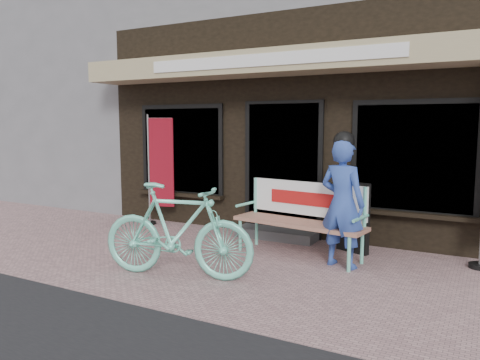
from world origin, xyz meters
The scene contains 8 objects.
ground centered at (0.00, 0.00, 0.00)m, with size 70.00×70.00×0.00m, color #A98182.
storefront centered at (0.00, 4.96, 2.99)m, with size 7.00×6.77×6.00m.
neighbor_left_near centered at (-8.50, 5.50, 3.20)m, with size 10.00×7.00×6.40m, color slate.
bench centered at (0.70, 1.03, 0.60)m, with size 1.93×0.74×1.02m.
person centered at (1.34, 0.78, 0.86)m, with size 0.67×0.51×1.74m.
bicycle centered at (-0.27, -0.56, 0.57)m, with size 0.53×1.89×1.13m, color #75E5C6.
nobori_red centered at (-2.28, 1.68, 1.03)m, with size 0.59×0.29×2.00m.
menu_stand centered at (1.28, 1.53, 0.52)m, with size 0.50×0.28×1.01m.
Camera 1 is at (2.98, -4.99, 1.83)m, focal length 35.00 mm.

